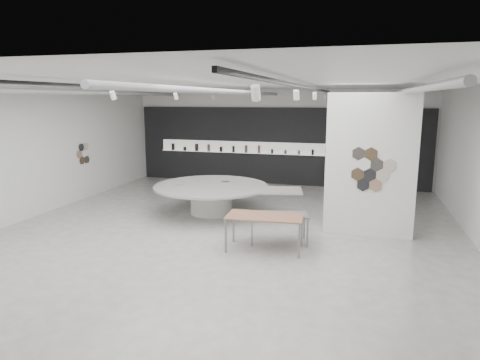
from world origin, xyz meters
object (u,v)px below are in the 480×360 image
(display_island, at_px, (213,195))
(sample_table_stone, at_px, (279,217))
(partition_column, at_px, (370,166))
(kitchen_counter, at_px, (352,178))
(sample_table_wood, at_px, (265,218))

(display_island, bearing_deg, sample_table_stone, -52.93)
(partition_column, relative_size, kitchen_counter, 2.12)
(partition_column, bearing_deg, sample_table_stone, -149.50)
(display_island, xyz_separation_m, sample_table_stone, (2.41, -2.10, 0.08))
(kitchen_counter, bearing_deg, sample_table_wood, -101.58)
(sample_table_wood, xyz_separation_m, kitchen_counter, (1.79, 7.33, -0.28))
(partition_column, xyz_separation_m, sample_table_wood, (-2.29, -1.80, -1.04))
(sample_table_stone, relative_size, kitchen_counter, 0.89)
(sample_table_wood, height_order, sample_table_stone, sample_table_wood)
(sample_table_stone, bearing_deg, kitchen_counter, 76.97)
(partition_column, bearing_deg, sample_table_wood, -141.80)
(kitchen_counter, bearing_deg, sample_table_stone, -100.91)
(display_island, height_order, sample_table_wood, display_island)
(partition_column, distance_m, display_island, 4.72)
(sample_table_wood, bearing_deg, kitchen_counter, 76.31)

